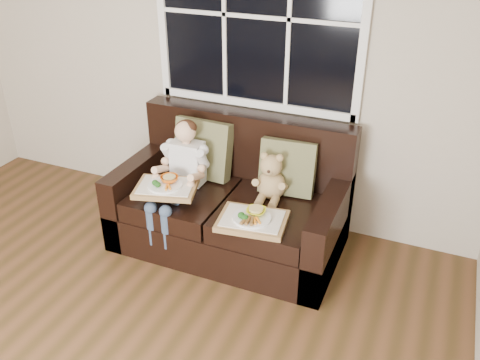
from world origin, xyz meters
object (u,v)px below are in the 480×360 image
at_px(teddy_bear, 271,180).
at_px(tray_left, 166,186).
at_px(child, 182,168).
at_px(tray_right, 252,219).
at_px(loveseat, 232,207).

height_order(teddy_bear, tray_left, teddy_bear).
xyz_separation_m(child, tray_right, (0.67, -0.24, -0.15)).
bearing_deg(loveseat, tray_right, -48.76).
distance_m(loveseat, teddy_bear, 0.42).
relative_size(loveseat, child, 2.12).
bearing_deg(child, tray_left, -93.18).
bearing_deg(loveseat, child, -162.09).
bearing_deg(tray_left, tray_right, -17.85).
height_order(child, tray_right, child).
height_order(loveseat, teddy_bear, loveseat).
height_order(loveseat, tray_left, loveseat).
distance_m(loveseat, tray_left, 0.56).
xyz_separation_m(loveseat, teddy_bear, (0.30, 0.02, 0.29)).
xyz_separation_m(teddy_bear, tray_left, (-0.67, -0.35, -0.02)).
height_order(tray_left, tray_right, tray_left).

